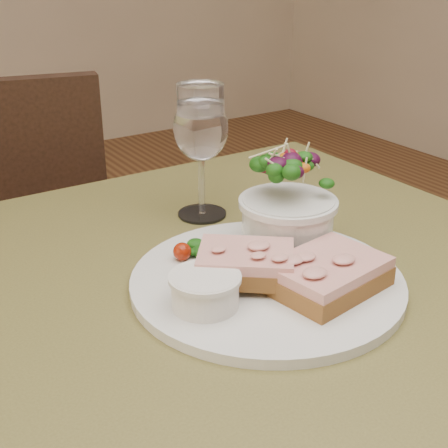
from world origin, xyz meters
TOP-DOWN VIEW (x-y plane):
  - cafe_table at (0.00, 0.00)m, footprint 0.80×0.80m
  - chair_far at (-0.12, 0.74)m, footprint 0.50×0.50m
  - dinner_plate at (0.01, -0.03)m, footprint 0.31×0.31m
  - sandwich_front at (0.05, -0.08)m, footprint 0.14×0.11m
  - sandwich_back at (-0.01, -0.02)m, footprint 0.13×0.13m
  - ramekin at (-0.08, -0.04)m, footprint 0.07×0.07m
  - salad_bowl at (0.08, 0.03)m, footprint 0.11×0.11m
  - garnish at (-0.04, 0.07)m, footprint 0.05×0.04m
  - wine_glass at (0.06, 0.19)m, footprint 0.08×0.08m

SIDE VIEW (x-z plane):
  - chair_far at x=-0.12m, z-range -0.16..0.74m
  - cafe_table at x=0.00m, z-range 0.27..1.02m
  - dinner_plate at x=0.01m, z-range 0.75..0.76m
  - garnish at x=-0.04m, z-range 0.76..0.78m
  - sandwich_front at x=0.05m, z-range 0.76..0.80m
  - ramekin at x=-0.08m, z-range 0.76..0.80m
  - sandwich_back at x=-0.01m, z-range 0.77..0.80m
  - salad_bowl at x=0.08m, z-range 0.76..0.88m
  - wine_glass at x=0.06m, z-range 0.79..0.96m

